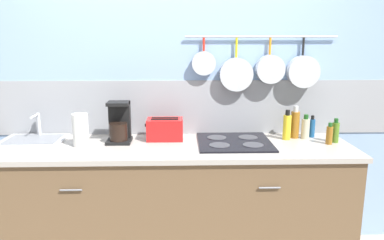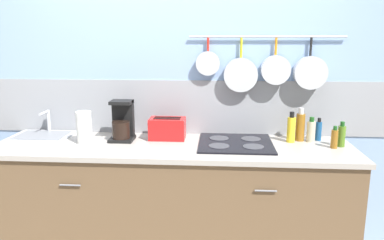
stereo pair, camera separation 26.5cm
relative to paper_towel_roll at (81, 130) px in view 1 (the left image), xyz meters
The scene contains 14 objects.
wall_back 0.78m from the paper_towel_roll, 29.30° to the left, with size 7.20×0.16×2.60m.
cabinet_base 0.88m from the paper_towel_roll, ahead, with size 2.56×0.65×0.89m.
countertop 0.66m from the paper_towel_roll, ahead, with size 2.60×0.67×0.03m.
sink_basin 0.43m from the paper_towel_roll, 159.92° to the left, with size 0.45×0.35×0.19m.
paper_towel_roll is the anchor object (origin of this frame).
coffee_maker 0.28m from the paper_towel_roll, 23.09° to the left, with size 0.18×0.18×0.30m.
toaster 0.61m from the paper_towel_roll, 15.00° to the left, with size 0.29×0.17×0.17m.
cooktop 1.11m from the paper_towel_roll, ahead, with size 0.53×0.52×0.01m.
bottle_olive_oil 1.52m from the paper_towel_roll, ahead, with size 0.06×0.06×0.23m.
bottle_dish_soap 1.60m from the paper_towel_roll, ahead, with size 0.07×0.07×0.25m.
bottle_vinegar 1.67m from the paper_towel_roll, ahead, with size 0.06×0.06×0.19m.
bottle_sesame_oil 1.74m from the paper_towel_roll, ahead, with size 0.05×0.05×0.17m.
bottle_hot_sauce 1.79m from the paper_towel_roll, ahead, with size 0.05×0.05×0.16m.
bottle_cooking_wine 1.85m from the paper_towel_roll, ahead, with size 0.05×0.05×0.18m.
Camera 1 is at (0.07, -2.59, 1.68)m, focal length 35.00 mm.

